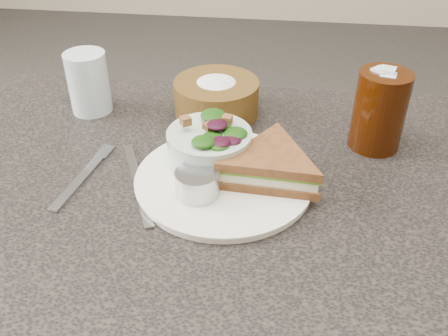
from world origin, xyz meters
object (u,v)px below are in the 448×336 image
dining_table (215,325)px  cola_glass (380,107)px  water_glass (88,83)px  salad_bowl (209,142)px  dressing_ramekin (197,183)px  bread_basket (216,92)px  dinner_plate (224,180)px  sandwich (271,166)px

dining_table → cola_glass: cola_glass is taller
cola_glass → water_glass: cola_glass is taller
dining_table → salad_bowl: (-0.01, 0.03, 0.43)m
salad_bowl → cola_glass: (0.28, 0.11, 0.02)m
dressing_ramekin → bread_basket: bread_basket is taller
water_glass → bread_basket: bearing=3.9°
dinner_plate → sandwich: bearing=4.7°
dinner_plate → sandwich: sandwich is taller
sandwich → dinner_plate: bearing=-171.8°
dressing_ramekin → cola_glass: (0.29, 0.20, 0.04)m
dining_table → dressing_ramekin: (-0.02, -0.06, 0.41)m
water_glass → sandwich: bearing=-29.1°
dressing_ramekin → cola_glass: size_ratio=0.45×
water_glass → dressing_ramekin: bearing=-44.8°
salad_bowl → dressing_ramekin: (-0.01, -0.09, -0.02)m
dressing_ramekin → dining_table: bearing=74.4°
dining_table → cola_glass: size_ratio=6.58×
bread_basket → salad_bowl: bearing=-85.4°
sandwich → dressing_ramekin: sandwich is taller
salad_bowl → bread_basket: (-0.02, 0.19, -0.01)m
dining_table → sandwich: size_ratio=5.36×
dining_table → water_glass: bearing=143.6°
salad_bowl → water_glass: water_glass is taller
bread_basket → water_glass: size_ratio=1.37×
dinner_plate → salad_bowl: bearing=126.7°
dining_table → bread_basket: bread_basket is taller
dining_table → sandwich: 0.42m
cola_glass → salad_bowl: bearing=-158.7°
dressing_ramekin → bread_basket: bearing=92.1°
dining_table → salad_bowl: size_ratio=7.23×
dining_table → dinner_plate: bearing=-22.0°
salad_bowl → dressing_ramekin: salad_bowl is taller
sandwich → dressing_ramekin: 0.12m
dinner_plate → bread_basket: bread_basket is taller
dinner_plate → salad_bowl: 0.07m
dinner_plate → cola_glass: (0.25, 0.15, 0.07)m
salad_bowl → sandwich: bearing=-17.8°
salad_bowl → dressing_ramekin: 0.09m
dinner_plate → dressing_ramekin: bearing=-125.7°
sandwich → water_glass: bearing=154.4°
sandwich → salad_bowl: salad_bowl is taller
dinner_plate → sandwich: (0.07, 0.01, 0.03)m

